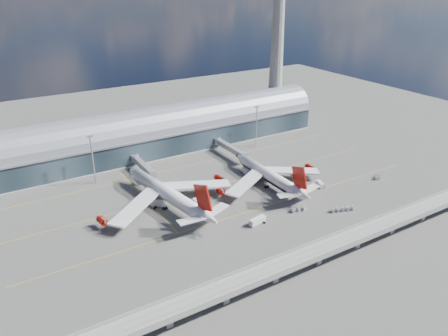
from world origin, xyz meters
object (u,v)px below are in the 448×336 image
service_truck_1 (225,190)px  service_truck_4 (246,171)px  control_tower (277,50)px  service_truck_0 (197,203)px  service_truck_3 (320,184)px  cargo_train_0 (299,209)px  service_truck_2 (257,221)px  service_truck_5 (157,203)px  floodlight_mast_right (256,125)px  floodlight_mast_left (93,158)px  cargo_train_2 (377,177)px  airliner_left (168,194)px  cargo_train_1 (343,209)px  airliner_right (269,176)px

service_truck_1 → service_truck_4: 24.49m
service_truck_4 → control_tower: bearing=46.4°
service_truck_0 → service_truck_3: (61.46, -15.20, 0.07)m
control_tower → service_truck_0: bearing=-143.3°
cargo_train_0 → service_truck_2: bearing=75.9°
control_tower → service_truck_5: size_ratio=17.06×
service_truck_1 → cargo_train_0: size_ratio=0.72×
floodlight_mast_right → service_truck_1: (-49.41, -43.65, -12.06)m
cargo_train_0 → service_truck_5: bearing=42.0°
floodlight_mast_left → cargo_train_2: bearing=-29.3°
airliner_left → service_truck_3: (72.96, -21.43, -4.76)m
control_tower → service_truck_3: size_ratio=17.45×
floodlight_mast_right → service_truck_3: bearing=-94.9°
floodlight_mast_left → cargo_train_0: 104.07m
service_truck_3 → cargo_train_1: (-8.00, -23.67, -0.53)m
service_truck_4 → cargo_train_0: bearing=-89.0°
airliner_right → service_truck_4: 17.57m
floodlight_mast_left → service_truck_0: floodlight_mast_left is taller
service_truck_5 → service_truck_3: bearing=-66.8°
service_truck_4 → cargo_train_1: size_ratio=0.47×
control_tower → service_truck_3: control_tower is taller
floodlight_mast_left → cargo_train_2: 146.30m
cargo_train_0 → airliner_right: bearing=-21.9°
service_truck_0 → cargo_train_1: service_truck_0 is taller
floodlight_mast_left → service_truck_4: 78.88m
cargo_train_1 → service_truck_0: bearing=35.0°
floodlight_mast_left → control_tower: bearing=11.7°
control_tower → floodlight_mast_left: size_ratio=4.01×
service_truck_5 → airliner_right: bearing=-58.6°
cargo_train_1 → floodlight_mast_right: bearing=-27.7°
floodlight_mast_left → cargo_train_0: bearing=-47.6°
service_truck_2 → service_truck_3: size_ratio=1.43×
control_tower → service_truck_4: 100.04m
service_truck_0 → service_truck_5: (-16.20, 8.74, 0.18)m
floodlight_mast_left → airliner_left: bearing=-62.5°
service_truck_5 → floodlight_mast_right: bearing=-24.5°
floodlight_mast_left → airliner_right: floodlight_mast_left is taller
service_truck_0 → service_truck_2: service_truck_2 is taller
service_truck_2 → service_truck_5: (-30.21, 36.70, -0.07)m
service_truck_2 → floodlight_mast_left: bearing=21.7°
floodlight_mast_right → airliner_right: (-25.84, -48.00, -8.61)m
control_tower → service_truck_4: (-63.46, -58.97, -50.04)m
service_truck_0 → floodlight_mast_right: bearing=40.0°
floodlight_mast_left → service_truck_3: (94.64, -63.03, -12.27)m
cargo_train_2 → airliner_right: bearing=100.5°
airliner_left → service_truck_0: bearing=-37.4°
service_truck_1 → cargo_train_0: 37.80m
service_truck_3 → airliner_right: bearing=161.8°
control_tower → cargo_train_1: control_tower is taller
service_truck_1 → cargo_train_1: bearing=-130.0°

